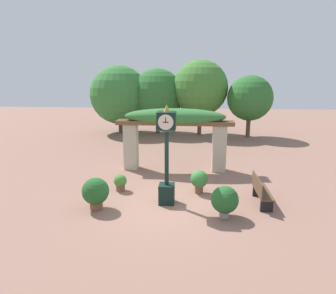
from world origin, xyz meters
TOP-DOWN VIEW (x-y plane):
  - ground_plane at (0.00, 0.00)m, footprint 60.00×60.00m
  - pedestal_clock at (-0.01, 0.16)m, footprint 0.57×0.62m
  - pergola at (0.00, 3.82)m, footprint 5.07×1.18m
  - potted_plant_near_left at (-1.79, 1.09)m, footprint 0.47×0.47m
  - potted_plant_near_right at (1.05, 1.11)m, footprint 0.62×0.62m
  - potted_plant_far_left at (-2.17, -0.50)m, footprint 0.84×0.84m
  - potted_plant_far_right at (1.77, -0.71)m, footprint 0.81×0.81m
  - park_bench at (3.04, 0.38)m, footprint 0.42×1.54m
  - tree_line at (-1.11, 12.29)m, footprint 12.65×4.44m

SIDE VIEW (x-z plane):
  - ground_plane at x=0.00m, z-range 0.00..0.00m
  - potted_plant_near_left at x=-1.79m, z-range 0.03..0.64m
  - park_bench at x=3.04m, z-range -0.01..0.88m
  - potted_plant_near_right at x=1.05m, z-range 0.07..0.92m
  - potted_plant_far_right at x=1.77m, z-range 0.06..1.02m
  - potted_plant_far_left at x=-2.17m, z-range 0.06..1.08m
  - pedestal_clock at x=-0.01m, z-range 0.04..3.28m
  - pergola at x=0.00m, z-range 0.65..3.38m
  - tree_line at x=-1.11m, z-range 0.29..5.47m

